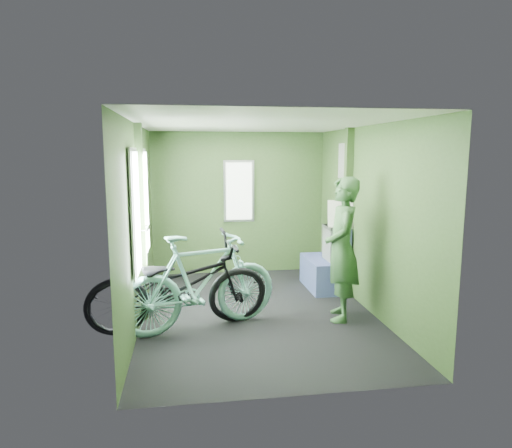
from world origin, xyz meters
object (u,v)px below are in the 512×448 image
at_px(bicycle_mint, 201,330).
at_px(bench_seat, 325,270).
at_px(passenger, 342,249).
at_px(bicycle_black, 181,330).
at_px(waste_box, 335,258).

relative_size(bicycle_mint, bench_seat, 1.97).
bearing_deg(passenger, bench_seat, -174.92).
xyz_separation_m(passenger, bench_seat, (0.19, 1.23, -0.57)).
height_order(bicycle_black, bench_seat, bench_seat).
relative_size(bicycle_black, waste_box, 2.16).
bearing_deg(bicycle_mint, waste_box, -76.07).
bearing_deg(bicycle_black, bench_seat, -67.85).
bearing_deg(bicycle_black, bicycle_mint, -104.30).
height_order(bicycle_black, waste_box, waste_box).
height_order(bicycle_black, passenger, passenger).
height_order(bicycle_black, bicycle_mint, bicycle_black).
height_order(waste_box, bench_seat, waste_box).
distance_m(bicycle_mint, passenger, 1.87).
relative_size(bicycle_black, bench_seat, 2.16).
distance_m(bicycle_black, bicycle_mint, 0.23).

